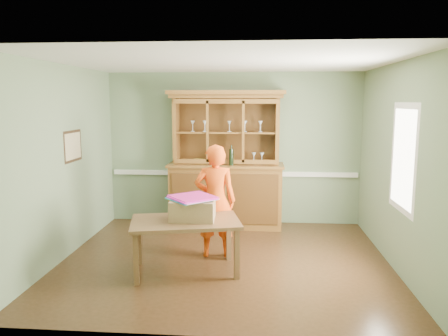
# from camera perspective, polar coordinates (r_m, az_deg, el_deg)

# --- Properties ---
(floor) EXTENTS (4.50, 4.50, 0.00)m
(floor) POSITION_cam_1_polar(r_m,az_deg,el_deg) (6.21, 0.10, -11.95)
(floor) COLOR #452A16
(floor) RESTS_ON ground
(ceiling) EXTENTS (4.50, 4.50, 0.00)m
(ceiling) POSITION_cam_1_polar(r_m,az_deg,el_deg) (5.84, 0.11, 13.69)
(ceiling) COLOR white
(ceiling) RESTS_ON wall_back
(wall_back) EXTENTS (4.50, 0.00, 4.50)m
(wall_back) POSITION_cam_1_polar(r_m,az_deg,el_deg) (7.85, 1.26, 2.55)
(wall_back) COLOR gray
(wall_back) RESTS_ON floor
(wall_left) EXTENTS (0.00, 4.00, 4.00)m
(wall_left) POSITION_cam_1_polar(r_m,az_deg,el_deg) (6.45, -20.24, 0.66)
(wall_left) COLOR gray
(wall_left) RESTS_ON floor
(wall_right) EXTENTS (0.00, 4.00, 4.00)m
(wall_right) POSITION_cam_1_polar(r_m,az_deg,el_deg) (6.13, 21.59, 0.18)
(wall_right) COLOR gray
(wall_right) RESTS_ON floor
(wall_front) EXTENTS (4.50, 0.00, 4.50)m
(wall_front) POSITION_cam_1_polar(r_m,az_deg,el_deg) (3.92, -2.21, -3.74)
(wall_front) COLOR gray
(wall_front) RESTS_ON floor
(chair_rail) EXTENTS (4.41, 0.05, 0.08)m
(chair_rail) POSITION_cam_1_polar(r_m,az_deg,el_deg) (7.89, 1.23, -0.72)
(chair_rail) COLOR white
(chair_rail) RESTS_ON wall_back
(framed_map) EXTENTS (0.03, 0.60, 0.46)m
(framed_map) POSITION_cam_1_polar(r_m,az_deg,el_deg) (6.69, -19.09, 2.72)
(framed_map) COLOR #362515
(framed_map) RESTS_ON wall_left
(window_panel) EXTENTS (0.03, 0.96, 1.36)m
(window_panel) POSITION_cam_1_polar(r_m,az_deg,el_deg) (5.82, 22.32, 1.21)
(window_panel) COLOR white
(window_panel) RESTS_ON wall_right
(china_hutch) EXTENTS (2.02, 0.67, 2.37)m
(china_hutch) POSITION_cam_1_polar(r_m,az_deg,el_deg) (7.67, 0.25, -1.52)
(china_hutch) COLOR brown
(china_hutch) RESTS_ON floor
(dining_table) EXTENTS (1.52, 1.10, 0.69)m
(dining_table) POSITION_cam_1_polar(r_m,az_deg,el_deg) (5.67, -5.06, -7.59)
(dining_table) COLOR brown
(dining_table) RESTS_ON floor
(cardboard_box) EXTENTS (0.57, 0.46, 0.26)m
(cardboard_box) POSITION_cam_1_polar(r_m,az_deg,el_deg) (5.65, -4.10, -5.41)
(cardboard_box) COLOR #997B4F
(cardboard_box) RESTS_ON dining_table
(kite_stack) EXTENTS (0.69, 0.69, 0.04)m
(kite_stack) POSITION_cam_1_polar(r_m,az_deg,el_deg) (5.60, -4.31, -3.94)
(kite_stack) COLOR #37BE7B
(kite_stack) RESTS_ON cardboard_box
(person) EXTENTS (0.60, 0.41, 1.60)m
(person) POSITION_cam_1_polar(r_m,az_deg,el_deg) (6.17, -1.15, -4.32)
(person) COLOR #F24E0F
(person) RESTS_ON floor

